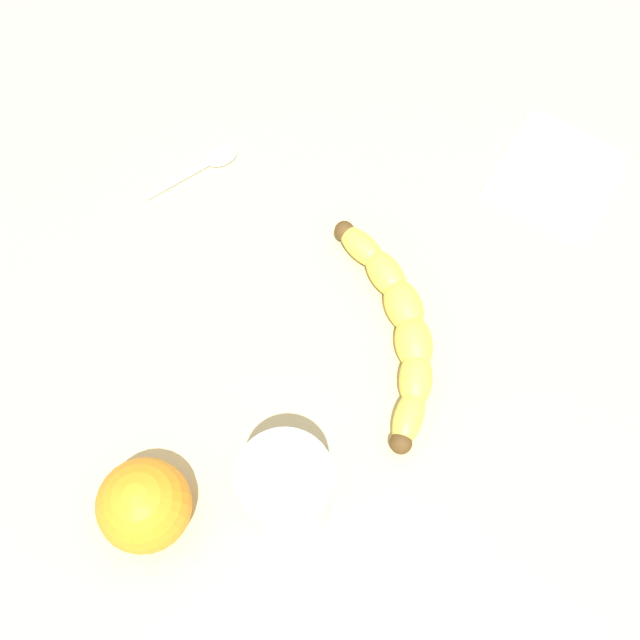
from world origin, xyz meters
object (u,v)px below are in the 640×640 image
(banana, at_px, (399,325))
(teaspoon, at_px, (217,159))
(smoothie_glass, at_px, (287,491))
(orange_fruit, at_px, (144,505))

(banana, distance_m, teaspoon, 0.28)
(smoothie_glass, height_order, orange_fruit, smoothie_glass)
(orange_fruit, height_order, teaspoon, orange_fruit)
(smoothie_glass, relative_size, orange_fruit, 1.36)
(banana, distance_m, smoothie_glass, 0.20)
(banana, bearing_deg, smoothie_glass, 136.00)
(smoothie_glass, bearing_deg, banana, -28.52)
(smoothie_glass, bearing_deg, orange_fruit, 97.35)
(teaspoon, bearing_deg, smoothie_glass, -111.98)
(smoothie_glass, distance_m, teaspoon, 0.38)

